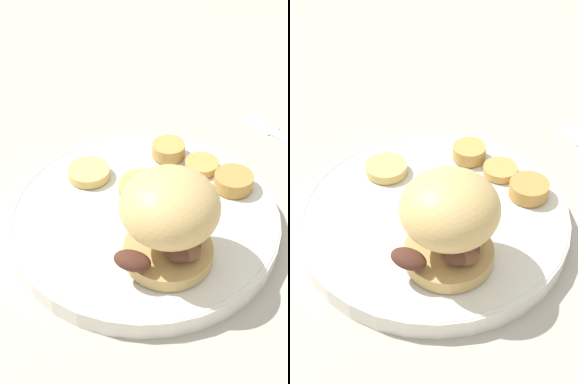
# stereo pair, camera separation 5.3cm
# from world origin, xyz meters

# --- Properties ---
(ground_plane) EXTENTS (4.00, 4.00, 0.00)m
(ground_plane) POSITION_xyz_m (0.00, 0.00, 0.00)
(ground_plane) COLOR #B2A899
(dinner_plate) EXTENTS (0.28, 0.28, 0.02)m
(dinner_plate) POSITION_xyz_m (0.00, 0.00, 0.01)
(dinner_plate) COLOR white
(dinner_plate) RESTS_ON ground_plane
(sandwich) EXTENTS (0.10, 0.09, 0.10)m
(sandwich) POSITION_xyz_m (-0.05, -0.05, 0.07)
(sandwich) COLOR tan
(sandwich) RESTS_ON dinner_plate
(potato_round_0) EXTENTS (0.04, 0.04, 0.02)m
(potato_round_0) POSITION_xyz_m (0.07, -0.07, 0.03)
(potato_round_0) COLOR #BC8942
(potato_round_0) RESTS_ON dinner_plate
(potato_round_1) EXTENTS (0.05, 0.05, 0.01)m
(potato_round_1) POSITION_xyz_m (0.03, 0.01, 0.03)
(potato_round_1) COLOR tan
(potato_round_1) RESTS_ON dinner_plate
(potato_round_2) EXTENTS (0.04, 0.04, 0.01)m
(potato_round_2) POSITION_xyz_m (0.09, -0.03, 0.03)
(potato_round_2) COLOR tan
(potato_round_2) RESTS_ON dinner_plate
(potato_round_3) EXTENTS (0.05, 0.05, 0.01)m
(potato_round_3) POSITION_xyz_m (0.03, 0.08, 0.03)
(potato_round_3) COLOR #DBB766
(potato_round_3) RESTS_ON dinner_plate
(potato_round_4) EXTENTS (0.04, 0.04, 0.02)m
(potato_round_4) POSITION_xyz_m (0.10, 0.01, 0.03)
(potato_round_4) COLOR tan
(potato_round_4) RESTS_ON dinner_plate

